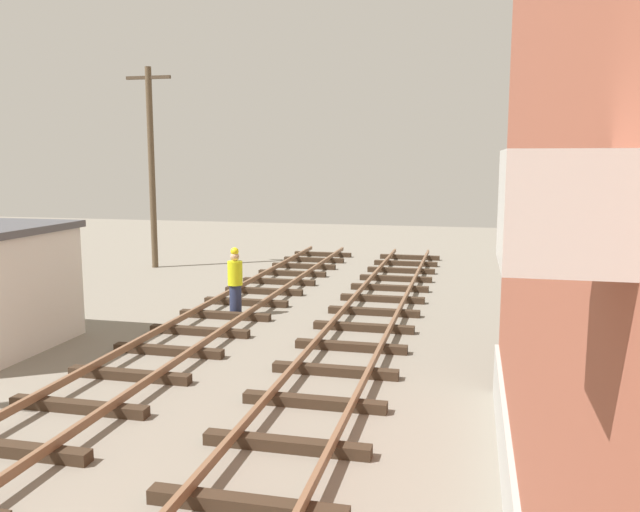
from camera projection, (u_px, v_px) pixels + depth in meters
name	position (u px, v px, depth m)	size (l,w,h in m)	color
utility_pole_far	(152.00, 164.00, 25.04)	(1.80, 0.24, 7.66)	brown
track_worker_foreground	(235.00, 282.00, 17.50)	(0.40, 0.40, 1.87)	#262D4C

